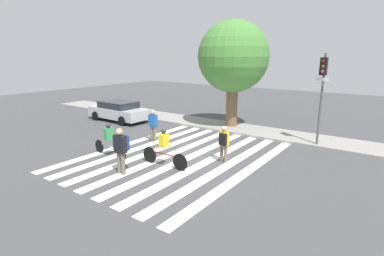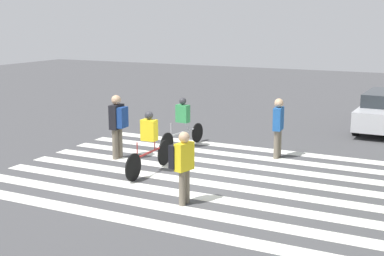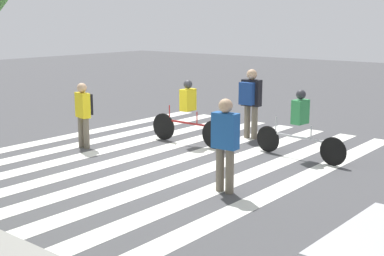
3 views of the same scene
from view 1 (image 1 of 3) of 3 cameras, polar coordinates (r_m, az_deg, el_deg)
The scene contains 11 objects.
ground_plane at distance 13.96m, azimuth -2.61°, elevation -5.43°, with size 60.00×60.00×0.00m, color #444447.
sidewalk_curb at distance 19.04m, azimuth 9.12°, elevation -0.14°, with size 36.00×2.50×0.14m.
crosswalk_stripes at distance 13.96m, azimuth -2.61°, elevation -5.41°, with size 7.26×10.00×0.01m.
traffic_light at distance 15.99m, azimuth 23.58°, elevation 7.91°, with size 0.60×0.50×4.67m.
street_tree at distance 19.03m, azimuth 7.87°, elevation 13.18°, with size 4.39×4.39×6.68m.
pedestrian_child_with_backpack at distance 16.24m, azimuth -7.43°, elevation 0.84°, with size 0.50×0.26×1.75m.
pedestrian_adult_tall_backpack at distance 13.01m, azimuth 6.05°, elevation -2.56°, with size 0.48×0.44×1.62m.
pedestrian_adult_yellow_jacket at distance 12.00m, azimuth -13.36°, elevation -3.58°, with size 0.53×0.45×1.85m.
cyclist_mid_street at distance 12.52m, azimuth -5.34°, elevation -3.56°, with size 2.35×0.41×1.65m.
cyclist_near_curb at distance 14.20m, azimuth -15.51°, elevation -1.96°, with size 2.38×0.42×1.59m.
car_parked_far_curb at distance 21.96m, azimuth -13.79°, elevation 3.24°, with size 4.68×2.13×1.40m.
Camera 1 is at (8.20, -10.33, 4.58)m, focal length 28.00 mm.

